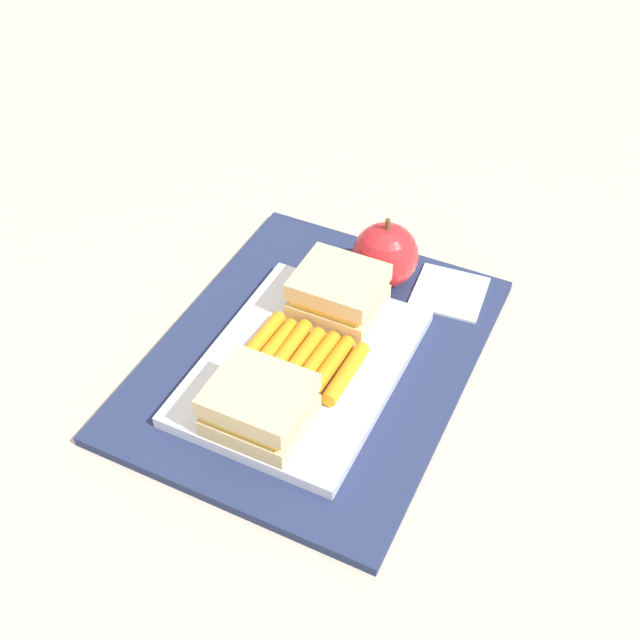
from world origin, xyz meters
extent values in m
plane|color=#B7AD99|center=(0.00, 0.00, 0.00)|extent=(2.40, 2.40, 0.00)
cube|color=navy|center=(0.00, 0.00, 0.01)|extent=(0.36, 0.28, 0.01)
cube|color=white|center=(-0.03, 0.00, 0.02)|extent=(0.23, 0.17, 0.01)
cube|color=#DBC189|center=(-0.10, 0.00, 0.03)|extent=(0.07, 0.08, 0.02)
cube|color=#F4CC4C|center=(-0.10, 0.00, 0.04)|extent=(0.07, 0.07, 0.01)
cube|color=#DBC189|center=(-0.10, 0.00, 0.06)|extent=(0.07, 0.08, 0.02)
cube|color=#DBC189|center=(0.05, 0.00, 0.03)|extent=(0.07, 0.08, 0.02)
cube|color=#F4CC4C|center=(0.05, 0.00, 0.04)|extent=(0.07, 0.07, 0.01)
cube|color=#DBC189|center=(0.05, 0.00, 0.06)|extent=(0.07, 0.08, 0.02)
cylinder|color=orange|center=(-0.03, -0.04, 0.03)|extent=(0.08, 0.01, 0.02)
cylinder|color=orange|center=(-0.02, -0.03, 0.03)|extent=(0.08, 0.01, 0.02)
cylinder|color=orange|center=(-0.02, -0.01, 0.03)|extent=(0.08, 0.01, 0.02)
cylinder|color=orange|center=(-0.03, 0.00, 0.03)|extent=(0.08, 0.01, 0.02)
cylinder|color=orange|center=(-0.02, 0.02, 0.03)|extent=(0.08, 0.01, 0.01)
cylinder|color=orange|center=(-0.03, 0.03, 0.03)|extent=(0.08, 0.01, 0.02)
cylinder|color=orange|center=(-0.02, 0.04, 0.03)|extent=(0.08, 0.01, 0.02)
sphere|color=red|center=(0.12, -0.02, 0.04)|extent=(0.07, 0.07, 0.07)
cylinder|color=brown|center=(0.12, -0.02, 0.08)|extent=(0.00, 0.00, 0.01)
cube|color=white|center=(0.14, -0.09, 0.01)|extent=(0.08, 0.08, 0.00)
camera|label=1|loc=(-0.47, -0.23, 0.55)|focal=44.87mm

